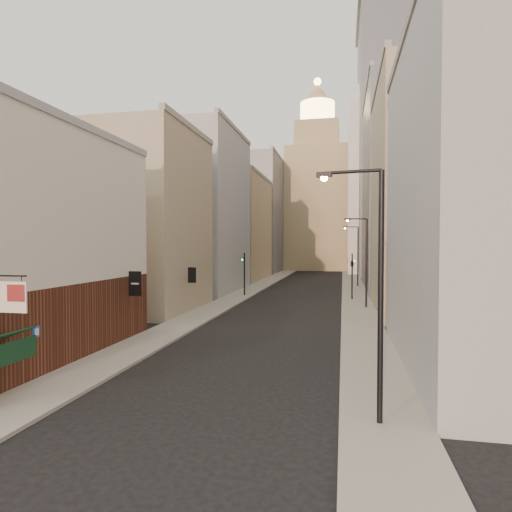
{
  "coord_description": "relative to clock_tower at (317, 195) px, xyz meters",
  "views": [
    {
      "loc": [
        5.1,
        -9.94,
        6.02
      ],
      "look_at": [
        -0.33,
        16.71,
        5.25
      ],
      "focal_mm": 30.0,
      "sensor_mm": 36.0,
      "label": 1
    }
  ],
  "objects": [
    {
      "name": "left_bldg_wingrid",
      "position": [
        -11.0,
        -12.0,
        -5.63
      ],
      "size": [
        8.0,
        20.0,
        24.0
      ],
      "primitive_type": "cube",
      "color": "gray",
      "rests_on": "ground"
    },
    {
      "name": "left_bldg_grey",
      "position": [
        -11.0,
        -50.0,
        -7.63
      ],
      "size": [
        8.0,
        16.0,
        20.0
      ],
      "primitive_type": "cube",
      "color": "#929397",
      "rests_on": "ground"
    },
    {
      "name": "streetlamp_mid",
      "position": [
        8.03,
        -61.31,
        -12.85
      ],
      "size": [
        2.12,
        0.86,
        8.37
      ],
      "rotation": [
        0.0,
        0.0,
        0.33
      ],
      "color": "black",
      "rests_on": "ground"
    },
    {
      "name": "near_building_left",
      "position": [
        -9.99,
        -83.0,
        -11.61
      ],
      "size": [
        8.3,
        23.04,
        12.3
      ],
      "color": "brown",
      "rests_on": "ground"
    },
    {
      "name": "right_bldg_beige",
      "position": [
        13.0,
        -62.0,
        -7.63
      ],
      "size": [
        8.0,
        16.0,
        20.0
      ],
      "primitive_type": "cube",
      "color": "gray",
      "rests_on": "ground"
    },
    {
      "name": "streetlamp_far",
      "position": [
        7.92,
        -41.13,
        -12.83
      ],
      "size": [
        2.15,
        0.79,
        8.42
      ],
      "rotation": [
        0.0,
        0.0,
        0.29
      ],
      "color": "black",
      "rests_on": "ground"
    },
    {
      "name": "ground",
      "position": [
        1.0,
        -92.0,
        -17.63
      ],
      "size": [
        360.0,
        360.0,
        0.0
      ],
      "primitive_type": "plane",
      "color": "black",
      "rests_on": "ground"
    },
    {
      "name": "traffic_light_left",
      "position": [
        -4.94,
        -54.46,
        -14.1
      ],
      "size": [
        0.54,
        0.42,
        5.0
      ],
      "rotation": [
        0.0,
        0.0,
        3.1
      ],
      "color": "black",
      "rests_on": "ground"
    },
    {
      "name": "traffic_light_right",
      "position": [
        7.06,
        -55.59,
        -13.87
      ],
      "size": [
        0.62,
        0.58,
        5.0
      ],
      "rotation": [
        0.0,
        0.0,
        3.06
      ],
      "color": "black",
      "rests_on": "ground"
    },
    {
      "name": "sidewalk_right",
      "position": [
        7.5,
        -37.0,
        -17.56
      ],
      "size": [
        3.0,
        140.0,
        0.15
      ],
      "primitive_type": "cube",
      "color": "gray",
      "rests_on": "ground"
    },
    {
      "name": "sidewalk_left",
      "position": [
        -5.5,
        -37.0,
        -17.56
      ],
      "size": [
        3.0,
        140.0,
        0.15
      ],
      "primitive_type": "cube",
      "color": "gray",
      "rests_on": "ground"
    },
    {
      "name": "white_tower",
      "position": [
        11.0,
        -14.0,
        0.97
      ],
      "size": [
        8.0,
        8.0,
        41.5
      ],
      "color": "silver",
      "rests_on": "ground"
    },
    {
      "name": "left_bldg_tan",
      "position": [
        -11.0,
        -32.0,
        -9.13
      ],
      "size": [
        8.0,
        18.0,
        17.0
      ],
      "primitive_type": "cube",
      "color": "tan",
      "rests_on": "ground"
    },
    {
      "name": "streetlamp_near",
      "position": [
        7.1,
        -87.5,
        -12.8
      ],
      "size": [
        2.21,
        0.49,
        8.46
      ],
      "rotation": [
        0.0,
        0.0,
        -0.14
      ],
      "color": "black",
      "rests_on": "ground"
    },
    {
      "name": "right_bldg_wingrid",
      "position": [
        13.0,
        -42.0,
        -4.63
      ],
      "size": [
        8.0,
        20.0,
        26.0
      ],
      "primitive_type": "cube",
      "color": "gray",
      "rests_on": "ground"
    },
    {
      "name": "left_bldg_beige",
      "position": [
        -11.0,
        -66.0,
        -9.63
      ],
      "size": [
        8.0,
        12.0,
        16.0
      ],
      "primitive_type": "cube",
      "color": "gray",
      "rests_on": "ground"
    },
    {
      "name": "highrise",
      "position": [
        19.0,
        -14.0,
        8.02
      ],
      "size": [
        21.0,
        23.0,
        51.2
      ],
      "color": "gray",
      "rests_on": "ground"
    },
    {
      "name": "right_bldg_grey",
      "position": [
        13.0,
        -80.0,
        -9.63
      ],
      "size": [
        8.0,
        16.0,
        16.0
      ],
      "primitive_type": "cube",
      "color": "#929397",
      "rests_on": "ground"
    },
    {
      "name": "clock_tower",
      "position": [
        0.0,
        0.0,
        0.0
      ],
      "size": [
        14.0,
        14.0,
        44.9
      ],
      "color": "tan",
      "rests_on": "ground"
    }
  ]
}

